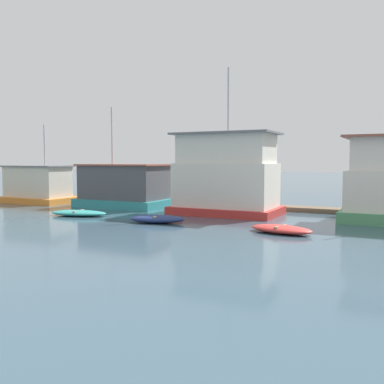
# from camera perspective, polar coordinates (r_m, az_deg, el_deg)

# --- Properties ---
(ground_plane) EXTENTS (200.00, 200.00, 0.00)m
(ground_plane) POSITION_cam_1_polar(r_m,az_deg,el_deg) (28.80, 0.90, -2.65)
(ground_plane) COLOR #385160
(dock_walkway) EXTENTS (42.40, 1.52, 0.30)m
(dock_walkway) POSITION_cam_1_polar(r_m,az_deg,el_deg) (31.92, 3.63, -1.71)
(dock_walkway) COLOR brown
(dock_walkway) RESTS_ON ground_plane
(houseboat_orange) EXTENTS (6.13, 3.61, 6.31)m
(houseboat_orange) POSITION_cam_1_polar(r_m,az_deg,el_deg) (37.30, -19.87, 0.85)
(houseboat_orange) COLOR orange
(houseboat_orange) RESTS_ON ground_plane
(houseboat_teal) EXTENTS (6.68, 3.99, 7.39)m
(houseboat_teal) POSITION_cam_1_polar(r_m,az_deg,el_deg) (32.04, -9.05, 0.74)
(houseboat_teal) COLOR teal
(houseboat_teal) RESTS_ON ground_plane
(houseboat_red) EXTENTS (6.78, 4.13, 9.29)m
(houseboat_red) POSITION_cam_1_polar(r_m,az_deg,el_deg) (27.51, 4.58, 2.13)
(houseboat_red) COLOR red
(houseboat_red) RESTS_ON ground_plane
(dinghy_teal) EXTENTS (3.88, 2.34, 0.36)m
(dinghy_teal) POSITION_cam_1_polar(r_m,az_deg,el_deg) (27.53, -14.89, -2.73)
(dinghy_teal) COLOR teal
(dinghy_teal) RESTS_ON ground_plane
(dinghy_navy) EXTENTS (3.30, 2.11, 0.45)m
(dinghy_navy) POSITION_cam_1_polar(r_m,az_deg,el_deg) (23.68, -4.69, -3.60)
(dinghy_navy) COLOR navy
(dinghy_navy) RESTS_ON ground_plane
(dinghy_red) EXTENTS (3.28, 2.01, 0.38)m
(dinghy_red) POSITION_cam_1_polar(r_m,az_deg,el_deg) (20.81, 11.81, -4.87)
(dinghy_red) COLOR red
(dinghy_red) RESTS_ON ground_plane
(mooring_post_far_left) EXTENTS (0.30, 0.30, 1.78)m
(mooring_post_far_left) POSITION_cam_1_polar(r_m,az_deg,el_deg) (33.47, -5.53, -0.18)
(mooring_post_far_left) COLOR brown
(mooring_post_far_left) RESTS_ON ground_plane
(mooring_post_near_right) EXTENTS (0.23, 0.23, 1.94)m
(mooring_post_near_right) POSITION_cam_1_polar(r_m,az_deg,el_deg) (39.38, -17.32, 0.43)
(mooring_post_near_right) COLOR brown
(mooring_post_near_right) RESTS_ON ground_plane
(mooring_post_centre) EXTENTS (0.31, 0.31, 2.17)m
(mooring_post_centre) POSITION_cam_1_polar(r_m,az_deg,el_deg) (28.47, 20.03, -0.78)
(mooring_post_centre) COLOR brown
(mooring_post_centre) RESTS_ON ground_plane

